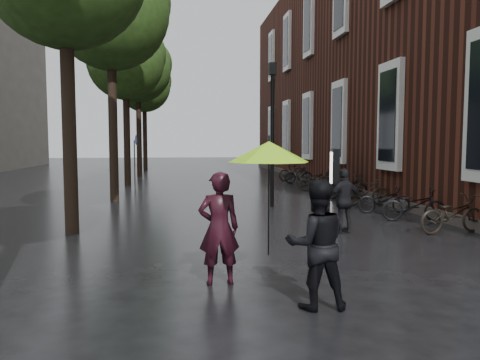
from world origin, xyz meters
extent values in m
plane|color=black|center=(0.00, 0.00, 0.00)|extent=(120.00, 120.00, 0.00)
cube|color=#38160F|center=(10.50, 19.50, 6.00)|extent=(10.00, 33.00, 12.00)
cube|color=silver|center=(5.45, 10.50, 3.00)|extent=(0.25, 1.60, 3.60)
cube|color=black|center=(5.35, 10.50, 3.00)|extent=(0.10, 1.20, 3.00)
cube|color=silver|center=(5.45, 15.50, 3.00)|extent=(0.25, 1.60, 3.60)
cube|color=black|center=(5.35, 15.50, 3.00)|extent=(0.10, 1.20, 3.00)
cube|color=silver|center=(5.45, 20.50, 3.00)|extent=(0.25, 1.60, 3.60)
cube|color=black|center=(5.35, 20.50, 3.00)|extent=(0.10, 1.20, 3.00)
cube|color=silver|center=(5.45, 20.50, 8.50)|extent=(0.25, 1.60, 3.60)
cube|color=black|center=(5.35, 20.50, 8.50)|extent=(0.10, 1.20, 3.00)
cube|color=silver|center=(5.45, 25.50, 3.00)|extent=(0.25, 1.60, 3.60)
cube|color=black|center=(5.35, 25.50, 3.00)|extent=(0.10, 1.20, 3.00)
cube|color=silver|center=(5.45, 25.50, 8.50)|extent=(0.25, 1.60, 3.60)
cube|color=black|center=(5.35, 25.50, 8.50)|extent=(0.10, 1.20, 3.00)
cube|color=silver|center=(5.45, 30.50, 3.00)|extent=(0.25, 1.60, 3.60)
cube|color=black|center=(5.35, 30.50, 3.00)|extent=(0.10, 1.20, 3.00)
cube|color=silver|center=(5.45, 30.50, 8.50)|extent=(0.25, 1.60, 3.60)
cube|color=black|center=(5.35, 30.50, 8.50)|extent=(0.10, 1.20, 3.00)
cube|color=#3F3833|center=(5.60, 19.50, 0.15)|extent=(0.40, 33.00, 0.30)
cylinder|color=black|center=(-4.10, 7.00, 2.25)|extent=(0.32, 0.32, 4.51)
cylinder|color=black|center=(-3.90, 13.00, 2.48)|extent=(0.32, 0.32, 4.95)
cylinder|color=black|center=(-4.05, 19.00, 2.20)|extent=(0.32, 0.32, 4.40)
cylinder|color=black|center=(-3.95, 25.00, 2.39)|extent=(0.32, 0.32, 4.79)
cylinder|color=black|center=(-4.00, 31.00, 2.28)|extent=(0.32, 0.32, 4.57)
imported|color=black|center=(-1.00, 2.55, 0.86)|extent=(0.64, 0.44, 1.71)
imported|color=black|center=(0.16, 1.38, 0.83)|extent=(0.84, 0.67, 1.67)
cylinder|color=black|center=(-0.35, 1.99, 1.29)|extent=(0.02, 0.02, 1.45)
cone|color=#9BEF19|center=(-0.35, 1.99, 2.02)|extent=(1.14, 1.14, 0.29)
cylinder|color=black|center=(-0.35, 1.99, 2.20)|extent=(0.02, 0.02, 0.08)
imported|color=black|center=(2.29, 6.15, 0.76)|extent=(0.96, 0.57, 1.53)
imported|color=black|center=(4.78, 5.75, 0.46)|extent=(1.81, 0.86, 0.92)
imported|color=black|center=(4.72, 7.45, 0.45)|extent=(1.79, 0.97, 0.89)
imported|color=black|center=(4.56, 8.95, 0.41)|extent=(1.62, 0.76, 0.82)
imported|color=black|center=(4.68, 10.57, 0.47)|extent=(1.63, 0.70, 0.95)
imported|color=black|center=(4.64, 12.41, 0.46)|extent=(1.79, 0.78, 0.91)
imported|color=black|center=(4.67, 13.89, 0.47)|extent=(1.61, 0.63, 0.94)
imported|color=black|center=(4.42, 15.37, 0.42)|extent=(1.66, 0.83, 0.83)
imported|color=black|center=(4.74, 17.02, 0.42)|extent=(1.67, 0.83, 0.84)
imported|color=black|center=(4.54, 18.93, 0.47)|extent=(1.64, 0.79, 0.95)
imported|color=black|center=(4.64, 20.47, 0.50)|extent=(1.69, 0.60, 0.99)
cube|color=black|center=(4.40, 12.98, 0.94)|extent=(0.26, 1.24, 1.87)
cube|color=#EFE4CE|center=(4.26, 12.98, 0.99)|extent=(0.04, 1.04, 1.54)
cylinder|color=black|center=(1.49, 10.76, 2.20)|extent=(0.13, 0.13, 4.40)
cube|color=black|center=(1.49, 10.76, 4.51)|extent=(0.24, 0.24, 0.38)
sphere|color=#FFE5B2|center=(1.49, 10.76, 4.51)|extent=(0.20, 0.20, 0.20)
cylinder|color=#262628|center=(-3.55, 17.30, 1.11)|extent=(0.05, 0.05, 2.23)
cylinder|color=#0D2E94|center=(-3.46, 17.30, 2.23)|extent=(0.03, 0.45, 0.45)
camera|label=1|loc=(-1.59, -4.36, 2.16)|focal=35.00mm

